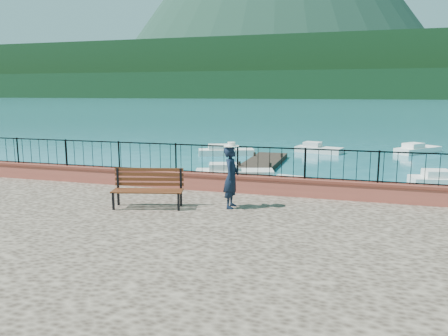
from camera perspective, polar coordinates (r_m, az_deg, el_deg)
The scene contains 15 objects.
ground at distance 11.51m, azimuth -1.61°, elevation -13.10°, with size 2000.00×2000.00×0.00m, color #19596B.
parapet at distance 14.47m, azimuth 2.92°, elevation -2.10°, with size 28.00×0.46×0.58m, color #A54B3B.
railing at distance 14.33m, azimuth 2.95°, elevation 0.89°, with size 27.00×0.05×0.95m, color black.
dock at distance 23.11m, azimuth 2.93°, elevation -0.95°, with size 2.00×16.00×0.30m, color #2D231C.
far_forest at distance 310.11m, azimuth 16.19°, elevation 10.36°, with size 900.00×60.00×18.00m, color black.
foothills at distance 370.49m, azimuth 16.38°, elevation 12.23°, with size 900.00×120.00×44.00m, color black.
park_bench at distance 12.78m, azimuth -9.90°, elevation -3.68°, with size 2.11×1.13×1.12m.
person at distance 12.48m, azimuth 0.96°, elevation -1.22°, with size 0.65×0.43×1.78m, color black.
hat at distance 12.33m, azimuth 0.97°, elevation 3.12°, with size 0.44×0.44×0.12m, color white.
boat_0 at distance 23.08m, azimuth 1.39°, elevation -0.32°, with size 4.09×1.30×0.80m, color silver.
boat_1 at distance 19.47m, azimuth 9.83°, elevation -2.39°, with size 3.58×1.30×0.80m, color silver.
boat_2 at distance 23.70m, azimuth 27.17°, elevation -1.15°, with size 3.37×1.30×0.80m, color silver.
boat_3 at distance 31.45m, azimuth 0.29°, elevation 2.43°, with size 3.94×1.30×0.80m, color silver.
boat_4 at distance 33.47m, azimuth 12.30°, elevation 2.65°, with size 3.43×1.30×0.80m, color silver.
boat_5 at distance 35.66m, azimuth 24.04°, elevation 2.45°, with size 4.05×1.30×0.80m, color white.
Camera 1 is at (3.32, -10.06, 4.50)m, focal length 35.00 mm.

